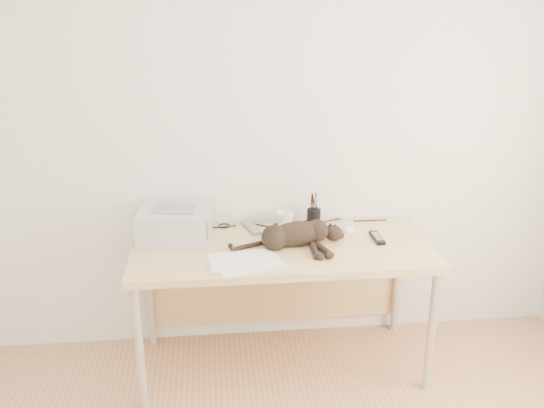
{
  "coord_description": "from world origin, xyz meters",
  "views": [
    {
      "loc": [
        -0.37,
        -1.55,
        2.04
      ],
      "look_at": [
        -0.06,
        1.34,
        1.0
      ],
      "focal_mm": 40.0,
      "sensor_mm": 36.0,
      "label": 1
    }
  ],
  "objects": [
    {
      "name": "papers",
      "position": [
        -0.21,
        1.21,
        0.74
      ],
      "size": [
        0.4,
        0.32,
        0.01
      ],
      "color": "white",
      "rests_on": "desk"
    },
    {
      "name": "cable_tangle",
      "position": [
        0.0,
        1.7,
        0.75
      ],
      "size": [
        1.36,
        0.08,
        0.01
      ],
      "primitive_type": null,
      "color": "black",
      "rests_on": "desk"
    },
    {
      "name": "wall_back",
      "position": [
        0.0,
        1.75,
        1.3
      ],
      "size": [
        3.5,
        0.0,
        3.5
      ],
      "primitive_type": "plane",
      "rotation": [
        1.57,
        0.0,
        0.0
      ],
      "color": "silver",
      "rests_on": "floor"
    },
    {
      "name": "remote_black",
      "position": [
        0.53,
        1.43,
        0.75
      ],
      "size": [
        0.05,
        0.17,
        0.02
      ],
      "primitive_type": "cube",
      "rotation": [
        0.0,
        0.0,
        0.02
      ],
      "color": "black",
      "rests_on": "desk"
    },
    {
      "name": "mouse",
      "position": [
        0.4,
        1.57,
        0.76
      ],
      "size": [
        0.1,
        0.12,
        0.04
      ],
      "primitive_type": "ellipsoid",
      "rotation": [
        0.0,
        0.0,
        -0.4
      ],
      "color": "white",
      "rests_on": "desk"
    },
    {
      "name": "desk",
      "position": [
        0.0,
        1.48,
        0.61
      ],
      "size": [
        1.6,
        0.7,
        0.74
      ],
      "color": "#DEBA82",
      "rests_on": "floor"
    },
    {
      "name": "mug",
      "position": [
        0.05,
        1.64,
        0.79
      ],
      "size": [
        0.14,
        0.14,
        0.1
      ],
      "primitive_type": "imported",
      "rotation": [
        0.0,
        0.0,
        0.46
      ],
      "color": "white",
      "rests_on": "desk"
    },
    {
      "name": "remote_grey",
      "position": [
        -0.15,
        1.64,
        0.75
      ],
      "size": [
        0.11,
        0.2,
        0.02
      ],
      "primitive_type": "cube",
      "rotation": [
        0.0,
        0.0,
        0.27
      ],
      "color": "gray",
      "rests_on": "desk"
    },
    {
      "name": "pen_cup",
      "position": [
        0.21,
        1.64,
        0.8
      ],
      "size": [
        0.08,
        0.08,
        0.2
      ],
      "color": "black",
      "rests_on": "desk"
    },
    {
      "name": "printer",
      "position": [
        -0.57,
        1.56,
        0.83
      ],
      "size": [
        0.41,
        0.36,
        0.18
      ],
      "color": "#B1B1B6",
      "rests_on": "desk"
    },
    {
      "name": "cat",
      "position": [
        0.06,
        1.38,
        0.8
      ],
      "size": [
        0.62,
        0.29,
        0.14
      ],
      "rotation": [
        0.0,
        0.0,
        0.18
      ],
      "color": "black",
      "rests_on": "desk"
    }
  ]
}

